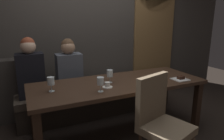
{
  "coord_description": "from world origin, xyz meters",
  "views": [
    {
      "loc": [
        -1.1,
        -2.2,
        1.52
      ],
      "look_at": [
        0.02,
        0.24,
        0.84
      ],
      "focal_mm": 32.47,
      "sensor_mm": 36.0,
      "label": 1
    }
  ],
  "objects_px": {
    "wine_glass_far_right": "(51,82)",
    "wine_glass_end_right": "(110,74)",
    "diner_bearded": "(69,67)",
    "espresso_cup": "(107,85)",
    "banquette_bench": "(99,100)",
    "dining_table": "(119,88)",
    "chair_near_side": "(160,118)",
    "diner_redhead": "(30,69)",
    "wine_glass_center_back": "(100,82)",
    "dessert_plate": "(180,79)"
  },
  "relations": [
    {
      "from": "wine_glass_far_right",
      "to": "wine_glass_end_right",
      "type": "bearing_deg",
      "value": 1.91
    },
    {
      "from": "diner_bearded",
      "to": "espresso_cup",
      "type": "distance_m",
      "value": 0.86
    },
    {
      "from": "wine_glass_end_right",
      "to": "espresso_cup",
      "type": "distance_m",
      "value": 0.21
    },
    {
      "from": "banquette_bench",
      "to": "wine_glass_end_right",
      "type": "distance_m",
      "value": 0.93
    },
    {
      "from": "dining_table",
      "to": "wine_glass_end_right",
      "type": "bearing_deg",
      "value": 167.86
    },
    {
      "from": "wine_glass_end_right",
      "to": "wine_glass_far_right",
      "type": "relative_size",
      "value": 1.0
    },
    {
      "from": "chair_near_side",
      "to": "diner_bearded",
      "type": "relative_size",
      "value": 1.22
    },
    {
      "from": "chair_near_side",
      "to": "espresso_cup",
      "type": "bearing_deg",
      "value": 118.4
    },
    {
      "from": "chair_near_side",
      "to": "diner_bearded",
      "type": "distance_m",
      "value": 1.54
    },
    {
      "from": "banquette_bench",
      "to": "diner_bearded",
      "type": "relative_size",
      "value": 3.12
    },
    {
      "from": "diner_redhead",
      "to": "wine_glass_end_right",
      "type": "xyz_separation_m",
      "value": [
        0.89,
        -0.7,
        0.01
      ]
    },
    {
      "from": "banquette_bench",
      "to": "wine_glass_far_right",
      "type": "distance_m",
      "value": 1.25
    },
    {
      "from": "dining_table",
      "to": "wine_glass_far_right",
      "type": "relative_size",
      "value": 13.41
    },
    {
      "from": "chair_near_side",
      "to": "wine_glass_center_back",
      "type": "distance_m",
      "value": 0.73
    },
    {
      "from": "dining_table",
      "to": "banquette_bench",
      "type": "bearing_deg",
      "value": 90.0
    },
    {
      "from": "wine_glass_center_back",
      "to": "dessert_plate",
      "type": "distance_m",
      "value": 1.13
    },
    {
      "from": "dining_table",
      "to": "espresso_cup",
      "type": "height_order",
      "value": "espresso_cup"
    },
    {
      "from": "wine_glass_end_right",
      "to": "wine_glass_far_right",
      "type": "distance_m",
      "value": 0.72
    },
    {
      "from": "chair_near_side",
      "to": "dessert_plate",
      "type": "bearing_deg",
      "value": 34.79
    },
    {
      "from": "banquette_bench",
      "to": "diner_redhead",
      "type": "bearing_deg",
      "value": 178.57
    },
    {
      "from": "diner_bearded",
      "to": "wine_glass_end_right",
      "type": "relative_size",
      "value": 4.88
    },
    {
      "from": "wine_glass_far_right",
      "to": "wine_glass_center_back",
      "type": "bearing_deg",
      "value": -24.95
    },
    {
      "from": "diner_bearded",
      "to": "chair_near_side",
      "type": "bearing_deg",
      "value": -67.66
    },
    {
      "from": "dining_table",
      "to": "wine_glass_far_right",
      "type": "bearing_deg",
      "value": 179.99
    },
    {
      "from": "dining_table",
      "to": "banquette_bench",
      "type": "xyz_separation_m",
      "value": [
        0.0,
        0.7,
        -0.42
      ]
    },
    {
      "from": "chair_near_side",
      "to": "diner_bearded",
      "type": "bearing_deg",
      "value": 112.34
    },
    {
      "from": "espresso_cup",
      "to": "dessert_plate",
      "type": "distance_m",
      "value": 1.0
    },
    {
      "from": "banquette_bench",
      "to": "espresso_cup",
      "type": "xyz_separation_m",
      "value": [
        -0.21,
        -0.84,
        0.54
      ]
    },
    {
      "from": "banquette_bench",
      "to": "diner_bearded",
      "type": "distance_m",
      "value": 0.76
    },
    {
      "from": "wine_glass_center_back",
      "to": "dessert_plate",
      "type": "relative_size",
      "value": 0.86
    },
    {
      "from": "diner_bearded",
      "to": "dessert_plate",
      "type": "xyz_separation_m",
      "value": [
        1.26,
        -0.93,
        -0.07
      ]
    },
    {
      "from": "dining_table",
      "to": "dessert_plate",
      "type": "distance_m",
      "value": 0.83
    },
    {
      "from": "chair_near_side",
      "to": "wine_glass_end_right",
      "type": "bearing_deg",
      "value": 106.09
    },
    {
      "from": "chair_near_side",
      "to": "diner_redhead",
      "type": "distance_m",
      "value": 1.84
    },
    {
      "from": "dining_table",
      "to": "diner_redhead",
      "type": "distance_m",
      "value": 1.25
    },
    {
      "from": "wine_glass_center_back",
      "to": "espresso_cup",
      "type": "height_order",
      "value": "wine_glass_center_back"
    },
    {
      "from": "banquette_bench",
      "to": "wine_glass_far_right",
      "type": "bearing_deg",
      "value": -139.86
    },
    {
      "from": "espresso_cup",
      "to": "dining_table",
      "type": "bearing_deg",
      "value": 32.22
    },
    {
      "from": "banquette_bench",
      "to": "chair_near_side",
      "type": "xyz_separation_m",
      "value": [
        0.1,
        -1.42,
        0.33
      ]
    },
    {
      "from": "wine_glass_end_right",
      "to": "wine_glass_center_back",
      "type": "xyz_separation_m",
      "value": [
        -0.23,
        -0.25,
        -0.0
      ]
    },
    {
      "from": "wine_glass_center_back",
      "to": "banquette_bench",
      "type": "bearing_deg",
      "value": 70.01
    },
    {
      "from": "diner_bearded",
      "to": "wine_glass_far_right",
      "type": "bearing_deg",
      "value": -117.6
    },
    {
      "from": "banquette_bench",
      "to": "diner_redhead",
      "type": "xyz_separation_m",
      "value": [
        -1.0,
        0.02,
        0.62
      ]
    },
    {
      "from": "dessert_plate",
      "to": "wine_glass_center_back",
      "type": "bearing_deg",
      "value": 178.8
    },
    {
      "from": "diner_redhead",
      "to": "wine_glass_far_right",
      "type": "relative_size",
      "value": 5.1
    },
    {
      "from": "banquette_bench",
      "to": "espresso_cup",
      "type": "bearing_deg",
      "value": -104.41
    },
    {
      "from": "espresso_cup",
      "to": "dessert_plate",
      "type": "height_order",
      "value": "espresso_cup"
    },
    {
      "from": "banquette_bench",
      "to": "dessert_plate",
      "type": "xyz_separation_m",
      "value": [
        0.78,
        -0.95,
        0.53
      ]
    },
    {
      "from": "banquette_bench",
      "to": "wine_glass_end_right",
      "type": "relative_size",
      "value": 15.24
    },
    {
      "from": "banquette_bench",
      "to": "chair_near_side",
      "type": "relative_size",
      "value": 2.55
    }
  ]
}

